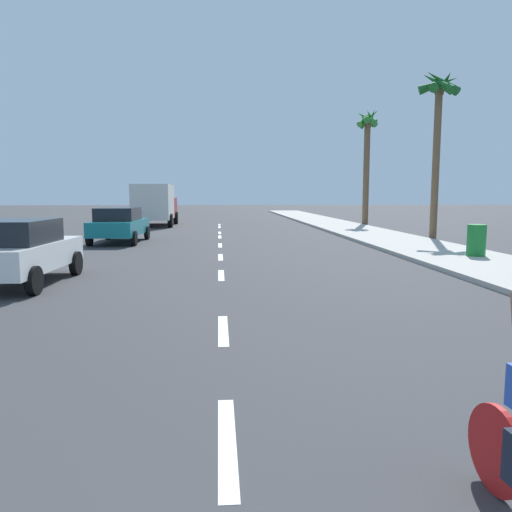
# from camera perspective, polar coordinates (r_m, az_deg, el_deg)

# --- Properties ---
(ground_plane) EXTENTS (160.00, 160.00, 0.00)m
(ground_plane) POSITION_cam_1_polar(r_m,az_deg,el_deg) (19.62, -4.11, 0.72)
(ground_plane) COLOR #38383A
(sidewalk_strip) EXTENTS (3.60, 80.00, 0.14)m
(sidewalk_strip) POSITION_cam_1_polar(r_m,az_deg,el_deg) (23.03, 16.08, 1.59)
(sidewalk_strip) COLOR #B2ADA3
(sidewalk_strip) RESTS_ON ground
(lane_stripe_1) EXTENTS (0.16, 1.80, 0.01)m
(lane_stripe_1) POSITION_cam_1_polar(r_m,az_deg,el_deg) (4.70, -3.32, -20.45)
(lane_stripe_1) COLOR white
(lane_stripe_1) RESTS_ON ground
(lane_stripe_2) EXTENTS (0.16, 1.80, 0.01)m
(lane_stripe_2) POSITION_cam_1_polar(r_m,az_deg,el_deg) (8.12, -3.78, -8.42)
(lane_stripe_2) COLOR white
(lane_stripe_2) RESTS_ON ground
(lane_stripe_3) EXTENTS (0.16, 1.80, 0.01)m
(lane_stripe_3) POSITION_cam_1_polar(r_m,az_deg,el_deg) (13.46, -4.00, -2.20)
(lane_stripe_3) COLOR white
(lane_stripe_3) RESTS_ON ground
(lane_stripe_4) EXTENTS (0.16, 1.80, 0.01)m
(lane_stripe_4) POSITION_cam_1_polar(r_m,az_deg,el_deg) (17.28, -4.08, -0.13)
(lane_stripe_4) COLOR white
(lane_stripe_4) RESTS_ON ground
(lane_stripe_5) EXTENTS (0.16, 1.80, 0.01)m
(lane_stripe_5) POSITION_cam_1_polar(r_m,az_deg,el_deg) (21.27, -4.13, 1.23)
(lane_stripe_5) COLOR white
(lane_stripe_5) RESTS_ON ground
(lane_stripe_6) EXTENTS (0.16, 1.80, 0.01)m
(lane_stripe_6) POSITION_cam_1_polar(r_m,az_deg,el_deg) (25.44, -4.16, 2.19)
(lane_stripe_6) COLOR white
(lane_stripe_6) RESTS_ON ground
(lane_stripe_7) EXTENTS (0.16, 1.80, 0.01)m
(lane_stripe_7) POSITION_cam_1_polar(r_m,az_deg,el_deg) (28.12, -4.18, 2.66)
(lane_stripe_7) COLOR white
(lane_stripe_7) RESTS_ON ground
(lane_stripe_8) EXTENTS (0.16, 1.80, 0.01)m
(lane_stripe_8) POSITION_cam_1_polar(r_m,az_deg,el_deg) (32.99, -4.20, 3.32)
(lane_stripe_8) COLOR white
(lane_stripe_8) RESTS_ON ground
(lane_stripe_9) EXTENTS (0.16, 1.80, 0.01)m
(lane_stripe_9) POSITION_cam_1_polar(r_m,az_deg,el_deg) (35.55, -4.21, 3.59)
(lane_stripe_9) COLOR white
(lane_stripe_9) RESTS_ON ground
(parked_car_white) EXTENTS (2.03, 4.09, 1.57)m
(parked_car_white) POSITION_cam_1_polar(r_m,az_deg,el_deg) (13.23, -25.39, 0.61)
(parked_car_white) COLOR white
(parked_car_white) RESTS_ON ground
(parked_car_teal) EXTENTS (2.18, 4.51, 1.57)m
(parked_car_teal) POSITION_cam_1_polar(r_m,az_deg,el_deg) (23.19, -15.35, 3.56)
(parked_car_teal) COLOR #14727A
(parked_car_teal) RESTS_ON ground
(delivery_truck) EXTENTS (2.71, 6.26, 2.80)m
(delivery_truck) POSITION_cam_1_polar(r_m,az_deg,el_deg) (34.86, -11.48, 5.87)
(delivery_truck) COLOR maroon
(delivery_truck) RESTS_ON ground
(palm_tree_far) EXTENTS (1.86, 2.03, 7.99)m
(palm_tree_far) POSITION_cam_1_polar(r_m,az_deg,el_deg) (25.53, 20.08, 15.46)
(palm_tree_far) COLOR brown
(palm_tree_far) RESTS_ON ground
(palm_tree_distant) EXTENTS (1.72, 1.68, 8.01)m
(palm_tree_distant) POSITION_cam_1_polar(r_m,az_deg,el_deg) (35.68, 12.59, 12.75)
(palm_tree_distant) COLOR brown
(palm_tree_distant) RESTS_ON ground
(trash_bin_far) EXTENTS (0.60, 0.60, 1.04)m
(trash_bin_far) POSITION_cam_1_polar(r_m,az_deg,el_deg) (17.99, 23.89, 1.66)
(trash_bin_far) COLOR #19722D
(trash_bin_far) RESTS_ON sidewalk_strip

